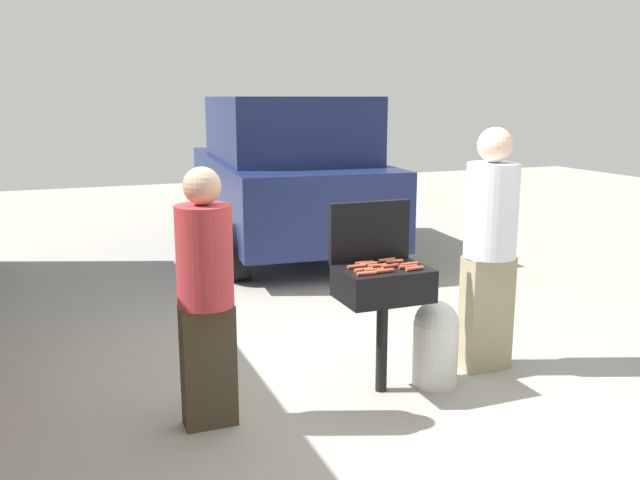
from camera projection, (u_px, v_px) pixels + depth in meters
name	position (u px, v px, depth m)	size (l,w,h in m)	color
ground_plane	(361.00, 382.00, 4.85)	(24.00, 24.00, 0.00)	#9E998E
bbq_grill	(383.00, 288.00, 4.57)	(0.60, 0.44, 0.89)	black
grill_lid_open	(370.00, 231.00, 4.69)	(0.60, 0.05, 0.42)	black
hot_dog_0	(357.00, 266.00, 4.52)	(0.03, 0.03, 0.13)	#B74C33
hot_dog_1	(368.00, 264.00, 4.58)	(0.03, 0.03, 0.13)	#C6593D
hot_dog_2	(364.00, 263.00, 4.61)	(0.03, 0.03, 0.13)	#AD4228
hot_dog_3	(390.00, 266.00, 4.53)	(0.03, 0.03, 0.13)	#AD4228
hot_dog_4	(409.00, 264.00, 4.58)	(0.03, 0.03, 0.13)	#B74C33
hot_dog_5	(394.00, 261.00, 4.65)	(0.03, 0.03, 0.13)	#B74C33
hot_dog_6	(415.00, 268.00, 4.46)	(0.03, 0.03, 0.13)	#C6593D
hot_dog_7	(387.00, 260.00, 4.69)	(0.03, 0.03, 0.13)	#C6593D
hot_dog_8	(408.00, 267.00, 4.51)	(0.03, 0.03, 0.13)	#AD4228
hot_dog_9	(374.00, 270.00, 4.42)	(0.03, 0.03, 0.13)	#AD4228
hot_dog_10	(385.00, 271.00, 4.40)	(0.03, 0.03, 0.13)	#B74C33
hot_dog_11	(364.00, 270.00, 4.43)	(0.03, 0.03, 0.13)	#C6593D
hot_dog_12	(377.00, 266.00, 4.53)	(0.03, 0.03, 0.13)	#B74C33
hot_dog_13	(366.00, 273.00, 4.34)	(0.03, 0.03, 0.13)	#C6593D
propane_tank	(436.00, 341.00, 4.76)	(0.32, 0.32, 0.62)	silver
person_left	(206.00, 289.00, 4.06)	(0.34, 0.34, 1.62)	#3F3323
person_right	(490.00, 242.00, 4.91)	(0.38, 0.38, 1.81)	gray
parked_minivan	(284.00, 173.00, 9.00)	(2.33, 4.54, 2.02)	navy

